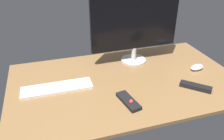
{
  "coord_description": "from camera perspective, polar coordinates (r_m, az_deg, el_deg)",
  "views": [
    {
      "loc": [
        -43.86,
        -114.33,
        77.46
      ],
      "look_at": [
        -7.31,
        4.52,
        8.0
      ],
      "focal_mm": 37.2,
      "sensor_mm": 36.0,
      "label": 1
    }
  ],
  "objects": [
    {
      "name": "media_remote",
      "position": [
        1.24,
        4.08,
        -7.62
      ],
      "size": [
        8.99,
        18.23,
        3.6
      ],
      "rotation": [
        0.0,
        0.0,
        -1.39
      ],
      "color": "black",
      "rests_on": "desk"
    },
    {
      "name": "monitor",
      "position": [
        1.58,
        5.68,
        10.77
      ],
      "size": [
        60.83,
        17.83,
        45.36
      ],
      "rotation": [
        0.0,
        0.0,
        0.01
      ],
      "color": "silver",
      "rests_on": "desk"
    },
    {
      "name": "desk",
      "position": [
        1.44,
        3.31,
        -2.85
      ],
      "size": [
        140.0,
        84.0,
        2.0
      ],
      "primitive_type": "cube",
      "color": "olive",
      "rests_on": "ground"
    },
    {
      "name": "computer_mouse",
      "position": [
        1.65,
        20.16,
        0.64
      ],
      "size": [
        11.63,
        8.33,
        3.21
      ],
      "primitive_type": "ellipsoid",
      "rotation": [
        0.0,
        0.0,
        0.26
      ],
      "color": "silver",
      "rests_on": "desk"
    },
    {
      "name": "keyboard",
      "position": [
        1.39,
        -13.35,
        -4.27
      ],
      "size": [
        40.7,
        11.83,
        1.32
      ],
      "primitive_type": "cube",
      "rotation": [
        0.0,
        0.0,
        -0.01
      ],
      "color": "white",
      "rests_on": "desk"
    },
    {
      "name": "tv_remote",
      "position": [
        1.44,
        19.87,
        -3.87
      ],
      "size": [
        15.96,
        15.7,
        2.58
      ],
      "primitive_type": "cube",
      "rotation": [
        0.0,
        0.0,
        -0.77
      ],
      "color": "black",
      "rests_on": "desk"
    }
  ]
}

